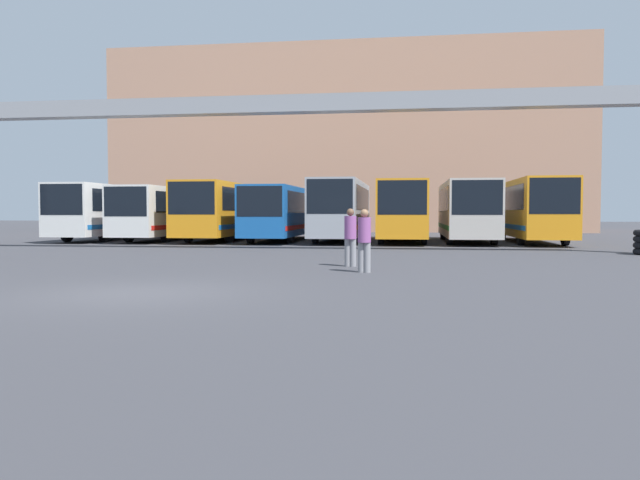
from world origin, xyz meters
The scene contains 13 objects.
ground_plane centered at (0.00, 0.00, 0.00)m, with size 200.00×200.00×0.00m, color #38383D.
building_backdrop centered at (0.00, 44.91, 7.81)m, with size 40.37×12.00×15.62m.
overhead_gantry centered at (0.00, 13.71, 5.48)m, with size 31.59×0.80×6.44m.
bus_slot_0 centered at (-12.03, 23.09, 1.83)m, with size 2.53×10.81×3.17m.
bus_slot_1 centered at (-8.59, 23.67, 1.74)m, with size 2.48×11.98×3.02m.
bus_slot_2 centered at (-5.16, 23.82, 1.87)m, with size 2.63×12.29×3.25m.
bus_slot_3 centered at (-1.72, 23.26, 1.74)m, with size 2.49×11.17×3.01m.
bus_slot_4 centered at (1.72, 23.30, 1.91)m, with size 2.44×11.24×3.32m.
bus_slot_5 centered at (5.16, 23.01, 1.86)m, with size 2.53×10.65×3.23m.
bus_slot_6 centered at (8.59, 22.97, 1.85)m, with size 2.53×10.58×3.22m.
bus_slot_7 centered at (12.03, 23.11, 1.90)m, with size 2.46×10.86×3.31m.
pedestrian_mid_left centered at (3.72, 6.81, 0.93)m, with size 0.36×0.36×1.74m.
pedestrian_mid_right centered at (4.26, 5.01, 0.91)m, with size 0.36×0.36×1.72m.
Camera 1 is at (5.43, -11.84, 1.64)m, focal length 35.00 mm.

